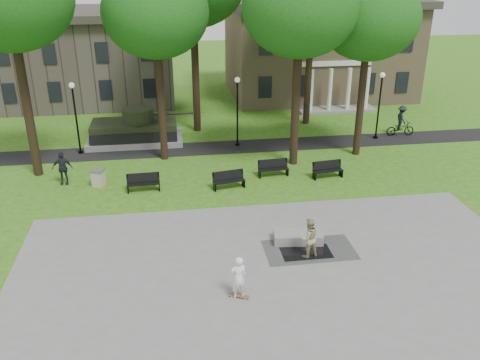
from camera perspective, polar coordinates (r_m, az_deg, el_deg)
The scene contains 24 objects.
ground at distance 24.01m, azimuth 2.72°, elevation -6.09°, with size 120.00×120.00×0.00m, color #2E5B15.
plaza at distance 19.93m, azimuth 5.51°, elevation -13.17°, with size 22.00×16.00×0.02m, color gray.
footpath at distance 34.78m, azimuth -1.03°, elevation 3.73°, with size 44.00×2.60×0.01m, color black.
building_right at distance 49.10m, azimuth 8.74°, elevation 14.66°, with size 17.00×12.00×8.60m.
building_left at distance 48.12m, azimuth -16.89°, elevation 12.85°, with size 15.00×10.00×7.20m, color #4C443D.
tree_1 at distance 31.04m, azimuth -9.47°, elevation 17.97°, with size 6.20×6.20×11.63m.
tree_2 at distance 30.00m, azimuth 6.76°, elevation 18.62°, with size 6.60×6.60×12.16m.
tree_3 at distance 32.44m, azimuth 14.30°, elevation 17.19°, with size 6.00×6.00×11.19m.
lamp_left at distance 34.45m, azimuth -18.00°, elevation 7.23°, with size 0.36×0.36×4.73m.
lamp_mid at distance 34.27m, azimuth -0.30°, elevation 8.32°, with size 0.36×0.36×4.73m.
lamp_right at distance 36.98m, azimuth 15.41°, elevation 8.63°, with size 0.36×0.36×4.73m.
tank_monument at distance 36.21m, azimuth -11.69°, elevation 5.48°, with size 7.45×3.40×2.40m.
puddle at distance 22.74m, azimuth 7.44°, elevation -8.08°, with size 2.20×1.20×0.00m, color black.
concrete_block at distance 23.42m, azimuth 6.52°, elevation -6.37°, with size 2.20×1.00×0.45m, color gray.
skateboard at distance 19.90m, azimuth -0.12°, elevation -12.94°, with size 0.78×0.20×0.07m, color brown.
skateboarder at distance 19.43m, azimuth -0.17°, elevation -10.88°, with size 0.65×0.42×1.77m, color white.
friend_watching at distance 22.07m, azimuth 7.70°, elevation -6.45°, with size 0.88×0.68×1.81m, color tan.
pedestrian_walker at distance 30.46m, azimuth -19.32°, elevation 1.27°, with size 1.13×0.47×1.93m, color #20232B.
cyclist at distance 38.59m, azimuth 17.61°, elevation 6.06°, with size 2.05×1.17×2.22m.
park_bench_0 at distance 28.58m, azimuth -10.80°, elevation -0.21°, with size 1.82×0.59×1.00m.
park_bench_1 at distance 28.41m, azimuth -1.26°, elevation 0.08°, with size 1.85×0.84×1.00m.
park_bench_2 at distance 30.06m, azimuth 3.74°, elevation 1.41°, with size 1.83×0.64×1.00m.
park_bench_3 at distance 30.23m, azimuth 9.80°, elevation 1.23°, with size 1.84×0.75×1.00m.
trash_bin at distance 29.80m, azimuth -15.63°, elevation 0.25°, with size 0.85×0.85×0.96m.
Camera 1 is at (-4.16, -20.39, 11.98)m, focal length 38.00 mm.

